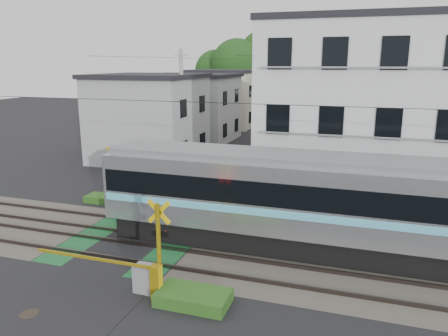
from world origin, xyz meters
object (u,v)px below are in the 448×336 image
(crossing_signal_near, at_px, (147,272))
(pedestrian, at_px, (293,120))
(apartment_block, at_px, (362,110))
(manhole_cover, at_px, (29,314))
(crossing_signal_far, at_px, (124,193))

(crossing_signal_near, bearing_deg, pedestrian, 92.41)
(crossing_signal_near, bearing_deg, apartment_block, 65.78)
(crossing_signal_near, relative_size, apartment_block, 0.46)
(crossing_signal_near, distance_m, pedestrian, 36.83)
(crossing_signal_near, distance_m, manhole_cover, 3.54)
(crossing_signal_far, distance_m, pedestrian, 29.72)
(apartment_block, xyz_separation_m, pedestrian, (-7.46, 23.66, -3.80))
(crossing_signal_near, height_order, crossing_signal_far, same)
(pedestrian, bearing_deg, apartment_block, 85.80)
(manhole_cover, bearing_deg, crossing_signal_far, 104.58)
(crossing_signal_far, relative_size, apartment_block, 0.46)
(apartment_block, relative_size, pedestrian, 5.95)
(apartment_block, bearing_deg, pedestrian, 107.51)
(crossing_signal_near, height_order, pedestrian, crossing_signal_near)
(crossing_signal_near, xyz_separation_m, manhole_cover, (-2.70, -2.18, -0.70))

